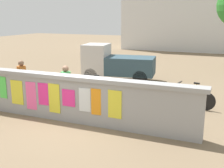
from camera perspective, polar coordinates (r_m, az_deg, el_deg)
ground at (r=16.14m, az=6.83°, el=2.01°), size 60.00×60.00×0.00m
poster_wall at (r=8.74m, az=-7.48°, el=-2.94°), size 7.85×0.42×1.49m
auto_rickshaw_truck at (r=14.33m, az=0.62°, el=4.28°), size 3.77×1.98×1.85m
motorcycle at (r=9.24m, az=7.08°, el=-3.98°), size 1.87×0.69×0.87m
bicycle_near at (r=10.54m, az=15.95°, el=-2.74°), size 1.69×0.50×0.95m
bicycle_far at (r=11.44m, az=-3.71°, el=-0.94°), size 1.67×0.55×0.95m
person_walking at (r=11.28m, az=-17.92°, el=1.45°), size 0.47×0.47×1.62m
person_bystander at (r=9.76m, az=-9.37°, el=0.08°), size 0.45×0.45×1.62m
building_background at (r=28.89m, az=15.28°, el=15.77°), size 12.27×5.06×8.97m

